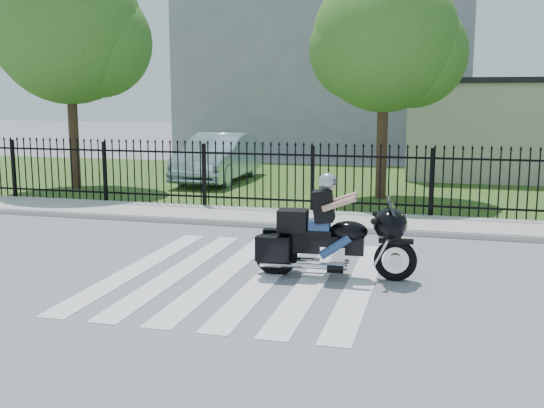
# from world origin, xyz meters

# --- Properties ---
(ground) EXTENTS (120.00, 120.00, 0.00)m
(ground) POSITION_xyz_m (0.00, 0.00, 0.00)
(ground) COLOR slate
(ground) RESTS_ON ground
(crosswalk) EXTENTS (5.00, 5.50, 0.01)m
(crosswalk) POSITION_xyz_m (0.00, 0.00, 0.01)
(crosswalk) COLOR silver
(crosswalk) RESTS_ON ground
(sidewalk) EXTENTS (40.00, 2.00, 0.12)m
(sidewalk) POSITION_xyz_m (0.00, 5.00, 0.06)
(sidewalk) COLOR #ADAAA3
(sidewalk) RESTS_ON ground
(curb) EXTENTS (40.00, 0.12, 0.12)m
(curb) POSITION_xyz_m (0.00, 4.00, 0.06)
(curb) COLOR #ADAAA3
(curb) RESTS_ON ground
(grass_strip) EXTENTS (40.00, 12.00, 0.02)m
(grass_strip) POSITION_xyz_m (0.00, 12.00, 0.01)
(grass_strip) COLOR #2D511B
(grass_strip) RESTS_ON ground
(iron_fence) EXTENTS (26.00, 0.04, 1.80)m
(iron_fence) POSITION_xyz_m (0.00, 6.00, 0.90)
(iron_fence) COLOR black
(iron_fence) RESTS_ON ground
(tree_left) EXTENTS (4.80, 4.80, 7.58)m
(tree_left) POSITION_xyz_m (-8.50, 8.50, 5.17)
(tree_left) COLOR #382316
(tree_left) RESTS_ON ground
(tree_mid) EXTENTS (4.20, 4.20, 6.78)m
(tree_mid) POSITION_xyz_m (1.50, 9.00, 4.67)
(tree_mid) COLOR #382316
(tree_mid) RESTS_ON ground
(building_low) EXTENTS (10.00, 6.00, 3.50)m
(building_low) POSITION_xyz_m (7.00, 16.00, 1.75)
(building_low) COLOR beige
(building_low) RESTS_ON ground
(building_tall) EXTENTS (15.00, 10.00, 12.00)m
(building_tall) POSITION_xyz_m (-3.00, 26.00, 6.00)
(building_tall) COLOR #92969A
(building_tall) RESTS_ON ground
(motorcycle_rider) EXTENTS (2.78, 0.94, 1.84)m
(motorcycle_rider) POSITION_xyz_m (1.43, 0.32, 0.75)
(motorcycle_rider) COLOR black
(motorcycle_rider) RESTS_ON ground
(parked_car) EXTENTS (1.83, 5.22, 1.72)m
(parked_car) POSITION_xyz_m (-4.51, 11.43, 0.88)
(parked_car) COLOR #AAC6D6
(parked_car) RESTS_ON grass_strip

